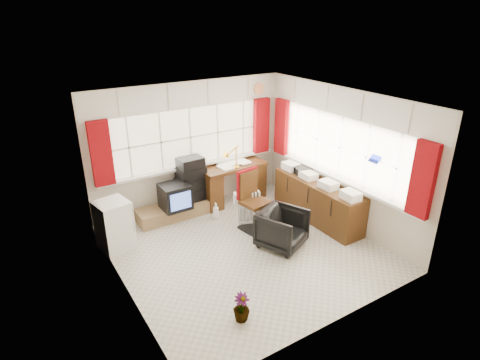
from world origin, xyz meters
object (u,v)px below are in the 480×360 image
object	(u,v)px
desk_lamp	(236,152)
credenza	(317,200)
desk	(231,180)
office_chair	(282,229)
crt_tv	(175,196)
mini_fridge	(114,225)
radiator	(248,211)
task_chair	(251,198)
tv_bench	(174,211)

from	to	relation	value
desk_lamp	credenza	distance (m)	1.82
desk	desk_lamp	distance (m)	0.71
office_chair	crt_tv	bearing A→B (deg)	98.15
mini_fridge	crt_tv	bearing A→B (deg)	15.86
office_chair	radiator	size ratio (longest dim) A/B	1.12
task_chair	credenza	world-z (taller)	task_chair
task_chair	credenza	distance (m)	1.31
desk	office_chair	distance (m)	2.00
desk	radiator	world-z (taller)	desk
credenza	tv_bench	xyz separation A→B (m)	(-2.28, 1.52, -0.27)
mini_fridge	desk_lamp	bearing A→B (deg)	7.32
office_chair	credenza	distance (m)	1.22
radiator	crt_tv	bearing A→B (deg)	141.45
desk_lamp	tv_bench	bearing A→B (deg)	173.38
desk_lamp	mini_fridge	bearing A→B (deg)	-172.68
desk_lamp	mini_fridge	distance (m)	2.69
desk_lamp	task_chair	xyz separation A→B (m)	(-0.27, -0.95, -0.53)
task_chair	credenza	bearing A→B (deg)	-18.76
task_chair	mini_fridge	distance (m)	2.39
radiator	credenza	size ratio (longest dim) A/B	0.32
credenza	tv_bench	size ratio (longest dim) A/B	1.43
desk	task_chair	bearing A→B (deg)	-103.89
tv_bench	credenza	bearing A→B (deg)	-33.70
task_chair	tv_bench	world-z (taller)	task_chair
credenza	mini_fridge	distance (m)	3.68
radiator	mini_fridge	bearing A→B (deg)	167.90
task_chair	radiator	distance (m)	0.35
desk_lamp	desk	bearing A→B (deg)	86.14
task_chair	desk_lamp	bearing A→B (deg)	73.89
desk	crt_tv	size ratio (longest dim) A/B	2.67
office_chair	mini_fridge	xyz separation A→B (m)	(-2.38, 1.44, 0.10)
office_chair	crt_tv	world-z (taller)	crt_tv
office_chair	mini_fridge	world-z (taller)	mini_fridge
desk_lamp	task_chair	distance (m)	1.12
desk	radiator	size ratio (longest dim) A/B	2.20
radiator	mini_fridge	size ratio (longest dim) A/B	0.76
task_chair	radiator	bearing A→B (deg)	77.97
task_chair	office_chair	size ratio (longest dim) A/B	1.54
desk	office_chair	size ratio (longest dim) A/B	1.96
task_chair	office_chair	bearing A→B (deg)	-84.17
mini_fridge	office_chair	bearing A→B (deg)	-31.16
office_chair	crt_tv	distance (m)	2.13
radiator	crt_tv	size ratio (longest dim) A/B	1.21
desk_lamp	tv_bench	world-z (taller)	desk_lamp
desk_lamp	radiator	bearing A→B (deg)	-106.69
desk_lamp	crt_tv	distance (m)	1.47
desk_lamp	tv_bench	xyz separation A→B (m)	(-1.32, 0.15, -1.00)
desk_lamp	crt_tv	bearing A→B (deg)	178.90
desk_lamp	radiator	size ratio (longest dim) A/B	0.73
office_chair	tv_bench	distance (m)	2.24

